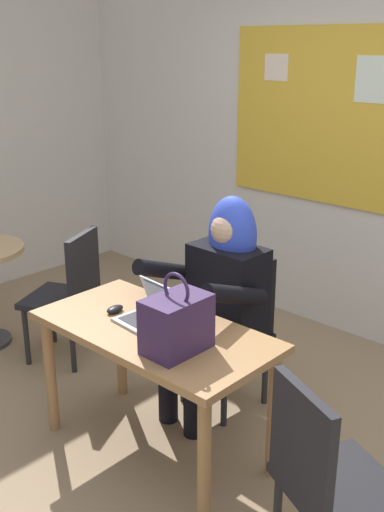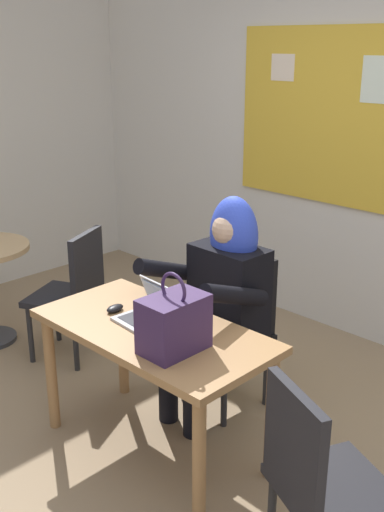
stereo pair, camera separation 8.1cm
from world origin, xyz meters
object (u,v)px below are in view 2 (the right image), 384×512
at_px(chair_spare_by_window, 74,289).
at_px(computer_mouse, 115,308).
at_px(desk_main, 153,346).
at_px(laptop, 152,314).
at_px(handbag, 174,323).
at_px(chair_extra_corner, 317,477).
at_px(chair_at_desk, 236,321).
at_px(person_costumed, 221,290).

bearing_deg(chair_spare_by_window, computer_mouse, 133.82).
distance_m(desk_main, laptop, 0.16).
height_order(desk_main, computer_mouse, computer_mouse).
distance_m(handbag, chair_extra_corner, 0.88).
bearing_deg(computer_mouse, chair_at_desk, 65.38).
distance_m(person_costumed, computer_mouse, 0.61).
xyz_separation_m(desk_main, computer_mouse, (-0.28, -0.02, 0.12)).
bearing_deg(handbag, chair_extra_corner, -1.56).
relative_size(person_costumed, handbag, 3.32).
relative_size(laptop, chair_extra_corner, 0.39).
bearing_deg(handbag, chair_spare_by_window, 164.11).
height_order(laptop, chair_extra_corner, laptop).
bearing_deg(chair_extra_corner, chair_spare_by_window, 103.67).
relative_size(chair_at_desk, computer_mouse, 8.71).
xyz_separation_m(person_costumed, chair_extra_corner, (1.10, -0.65, -0.25)).
height_order(computer_mouse, chair_extra_corner, chair_extra_corner).
bearing_deg(chair_extra_corner, laptop, 106.80).
bearing_deg(chair_spare_by_window, chair_extra_corner, 143.51).
distance_m(person_costumed, chair_spare_by_window, 1.14).
xyz_separation_m(chair_at_desk, person_costumed, (-0.01, -0.13, 0.23)).
relative_size(chair_spare_by_window, chair_extra_corner, 1.02).
distance_m(handbag, chair_spare_by_window, 1.48).
bearing_deg(laptop, desk_main, -35.35).
relative_size(chair_at_desk, chair_spare_by_window, 1.01).
xyz_separation_m(computer_mouse, handbag, (0.52, -0.07, 0.12)).
bearing_deg(handbag, desk_main, 160.18).
relative_size(desk_main, handbag, 3.29).
xyz_separation_m(desk_main, handbag, (0.25, -0.09, 0.24)).
relative_size(laptop, handbag, 0.90).
bearing_deg(laptop, handbag, -18.90).
distance_m(desk_main, chair_extra_corner, 1.06).
height_order(handbag, chair_extra_corner, handbag).
bearing_deg(chair_at_desk, laptop, 3.47).
xyz_separation_m(computer_mouse, chair_extra_corner, (1.33, -0.10, -0.24)).
bearing_deg(chair_extra_corner, chair_at_desk, 78.69).
bearing_deg(handbag, chair_at_desk, 110.47).
xyz_separation_m(laptop, computer_mouse, (-0.23, -0.05, -0.03)).
xyz_separation_m(person_costumed, chair_spare_by_window, (-1.09, -0.24, -0.24)).
relative_size(desk_main, chair_spare_by_window, 1.39).
bearing_deg(person_costumed, computer_mouse, -21.51).
bearing_deg(person_costumed, chair_at_desk, 178.04).
xyz_separation_m(chair_at_desk, computer_mouse, (-0.24, -0.69, 0.22)).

